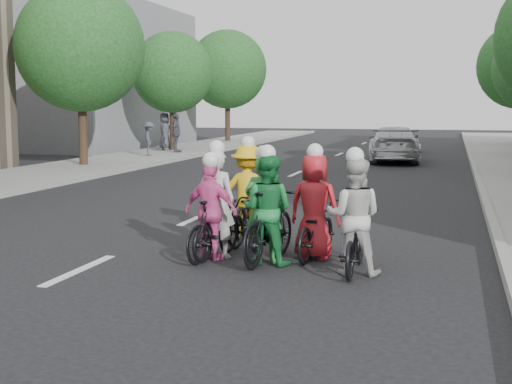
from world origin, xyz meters
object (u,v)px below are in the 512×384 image
at_px(cyclist_4, 268,218).
at_px(follow_car_lead, 394,144).
at_px(cyclist_2, 219,219).
at_px(spectator_1, 176,133).
at_px(cyclist_3, 212,221).
at_px(spectator_0, 149,139).
at_px(cyclist_1, 354,229).
at_px(cyclist_6, 265,220).
at_px(cyclist_5, 315,218).
at_px(spectator_2, 165,131).
at_px(cyclist_0, 249,200).
at_px(follow_car_trail, 402,140).

height_order(cyclist_4, follow_car_lead, cyclist_4).
distance_m(cyclist_4, follow_car_lead, 19.93).
xyz_separation_m(cyclist_2, spectator_1, (-8.98, 20.74, 0.47)).
distance_m(cyclist_3, spectator_0, 20.83).
relative_size(cyclist_1, cyclist_3, 1.08).
relative_size(cyclist_2, spectator_1, 1.01).
height_order(cyclist_3, cyclist_6, cyclist_6).
height_order(cyclist_5, spectator_2, spectator_2).
height_order(cyclist_1, cyclist_6, cyclist_1).
bearing_deg(cyclist_6, cyclist_1, 164.34).
relative_size(cyclist_0, cyclist_1, 1.04).
xyz_separation_m(cyclist_4, cyclist_6, (-0.09, 0.15, -0.05)).
relative_size(cyclist_4, cyclist_6, 1.04).
relative_size(spectator_0, spectator_2, 0.82).
distance_m(cyclist_6, spectator_0, 21.06).
distance_m(cyclist_1, cyclist_3, 2.28).
bearing_deg(cyclist_3, cyclist_2, -80.52).
height_order(cyclist_2, cyclist_5, cyclist_2).
bearing_deg(cyclist_3, spectator_0, -52.16).
xyz_separation_m(cyclist_6, follow_car_trail, (0.35, 25.78, -0.01)).
bearing_deg(cyclist_6, cyclist_4, 123.83).
bearing_deg(cyclist_5, follow_car_lead, -82.01).
bearing_deg(spectator_2, follow_car_trail, -87.57).
distance_m(cyclist_2, spectator_1, 22.61).
distance_m(cyclist_0, cyclist_5, 2.07).
height_order(cyclist_3, cyclist_5, cyclist_5).
bearing_deg(cyclist_1, follow_car_lead, -87.28).
bearing_deg(cyclist_5, follow_car_trail, -82.05).
relative_size(cyclist_0, spectator_2, 1.05).
relative_size(spectator_0, spectator_1, 0.81).
distance_m(follow_car_lead, spectator_2, 11.95).
relative_size(cyclist_3, spectator_1, 0.92).
bearing_deg(spectator_2, cyclist_1, -163.82).
relative_size(cyclist_0, follow_car_lead, 0.37).
bearing_deg(cyclist_6, cyclist_0, -64.95).
xyz_separation_m(cyclist_6, spectator_2, (-11.15, 22.74, 0.42)).
distance_m(cyclist_0, spectator_1, 21.05).
bearing_deg(cyclist_2, cyclist_5, -160.39).
distance_m(cyclist_0, cyclist_1, 3.20).
height_order(cyclist_4, spectator_1, spectator_1).
distance_m(cyclist_4, cyclist_5, 0.84).
distance_m(cyclist_3, spectator_1, 22.86).
distance_m(cyclist_0, spectator_0, 19.08).
distance_m(cyclist_3, follow_car_trail, 25.97).
bearing_deg(spectator_2, cyclist_3, -168.02).
height_order(follow_car_lead, spectator_1, spectator_1).
distance_m(cyclist_4, spectator_1, 23.21).
xyz_separation_m(cyclist_1, cyclist_5, (-0.73, 0.86, -0.02)).
height_order(follow_car_lead, follow_car_trail, follow_car_lead).
relative_size(cyclist_1, follow_car_trail, 0.49).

